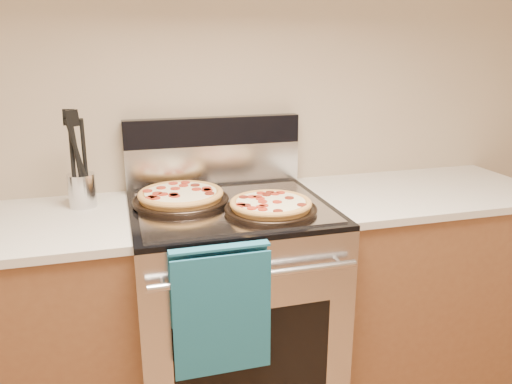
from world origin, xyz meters
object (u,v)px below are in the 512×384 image
object	(u,v)px
utensil_crock	(82,190)
pepperoni_pizza_front	(271,206)
pepperoni_pizza_back	(181,197)
range_body	(232,313)

from	to	relation	value
utensil_crock	pepperoni_pizza_front	bearing A→B (deg)	-24.63
pepperoni_pizza_back	utensil_crock	size ratio (longest dim) A/B	2.82
pepperoni_pizza_back	range_body	bearing A→B (deg)	-21.25
pepperoni_pizza_back	pepperoni_pizza_front	bearing A→B (deg)	-33.40
range_body	pepperoni_pizza_front	world-z (taller)	pepperoni_pizza_front
pepperoni_pizza_front	utensil_crock	size ratio (longest dim) A/B	2.58
range_body	pepperoni_pizza_back	distance (m)	0.54
range_body	pepperoni_pizza_back	size ratio (longest dim) A/B	2.45
range_body	utensil_crock	xyz separation A→B (m)	(-0.55, 0.18, 0.53)
pepperoni_pizza_front	utensil_crock	distance (m)	0.74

